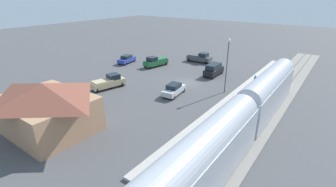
% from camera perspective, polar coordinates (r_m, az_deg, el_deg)
% --- Properties ---
extents(ground_plane, '(200.00, 200.00, 0.00)m').
position_cam_1_polar(ground_plane, '(41.98, 4.05, 2.55)').
color(ground_plane, '#4C4C4F').
extents(railway_track, '(4.80, 70.00, 0.30)m').
position_cam_1_polar(railway_track, '(37.13, 22.71, -1.75)').
color(railway_track, gray).
rests_on(railway_track, ground).
extents(platform, '(3.20, 46.00, 0.30)m').
position_cam_1_polar(platform, '(38.02, 16.94, -0.30)').
color(platform, '#B7B2A8').
rests_on(platform, ground).
extents(station_building, '(10.55, 8.38, 5.47)m').
position_cam_1_polar(station_building, '(29.51, -26.45, -2.65)').
color(station_building, tan).
rests_on(station_building, ground).
extents(pedestrian_on_platform, '(0.36, 0.36, 1.71)m').
position_cam_1_polar(pedestrian_on_platform, '(43.69, 21.01, 3.66)').
color(pedestrian_on_platform, '#333338').
rests_on(pedestrian_on_platform, platform).
extents(pedestrian_waiting_far, '(0.36, 0.36, 1.71)m').
position_cam_1_polar(pedestrian_waiting_far, '(41.81, 19.56, 3.06)').
color(pedestrian_waiting_far, '#23284C').
rests_on(pedestrian_waiting_far, platform).
extents(sedan_blue, '(2.58, 4.75, 1.74)m').
position_cam_1_polar(sedan_blue, '(54.51, -9.58, 7.88)').
color(sedan_blue, '#283D9E').
rests_on(sedan_blue, ground).
extents(pickup_green, '(2.84, 5.65, 2.14)m').
position_cam_1_polar(pickup_green, '(51.33, -2.93, 7.44)').
color(pickup_green, '#236638').
rests_on(pickup_green, ground).
extents(sedan_silver, '(2.40, 4.70, 1.74)m').
position_cam_1_polar(sedan_silver, '(36.46, 1.35, 0.97)').
color(sedan_silver, silver).
rests_on(sedan_silver, ground).
extents(suv_black, '(2.03, 4.93, 2.22)m').
position_cam_1_polar(suv_black, '(46.01, 10.57, 5.49)').
color(suv_black, black).
rests_on(suv_black, ground).
extents(pickup_tan, '(3.17, 5.71, 2.14)m').
position_cam_1_polar(pickup_tan, '(40.27, -13.64, 2.64)').
color(pickup_tan, '#C6B284').
rests_on(pickup_tan, ground).
extents(pickup_charcoal, '(5.47, 2.63, 2.14)m').
position_cam_1_polar(pickup_charcoal, '(55.01, 7.37, 8.29)').
color(pickup_charcoal, '#47494F').
rests_on(pickup_charcoal, ground).
extents(light_pole_near_platform, '(0.44, 0.44, 8.14)m').
position_cam_1_polar(light_pole_near_platform, '(37.24, 13.62, 7.61)').
color(light_pole_near_platform, '#515156').
rests_on(light_pole_near_platform, ground).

